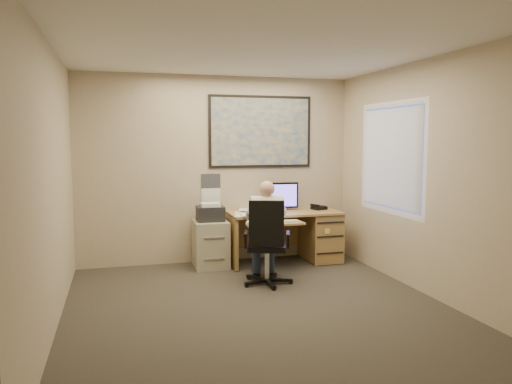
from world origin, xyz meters
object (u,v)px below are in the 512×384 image
object	(u,v)px
filing_cabinet	(211,239)
person	(266,232)
office_chair	(269,260)
desk	(304,231)

from	to	relation	value
filing_cabinet	person	bearing A→B (deg)	-60.48
filing_cabinet	office_chair	distance (m)	1.19
office_chair	person	xyz separation A→B (m)	(-0.02, 0.08, 0.33)
filing_cabinet	office_chair	world-z (taller)	office_chair
filing_cabinet	person	xyz separation A→B (m)	(0.52, -0.98, 0.25)
filing_cabinet	office_chair	size ratio (longest dim) A/B	0.85
office_chair	filing_cabinet	bearing A→B (deg)	135.68
person	filing_cabinet	bearing A→B (deg)	127.31
office_chair	person	size ratio (longest dim) A/B	0.84
desk	filing_cabinet	world-z (taller)	desk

